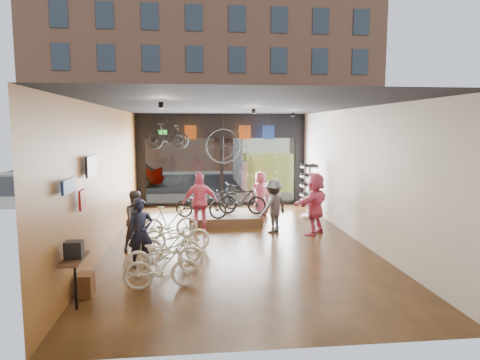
{
  "coord_description": "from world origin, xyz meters",
  "views": [
    {
      "loc": [
        -1.17,
        -11.81,
        3.23
      ],
      "look_at": [
        0.28,
        1.4,
        1.6
      ],
      "focal_mm": 32.0,
      "sensor_mm": 36.0,
      "label": 1
    }
  ],
  "objects": [
    {
      "name": "sidewalk_far",
      "position": [
        0.0,
        19.0,
        0.06
      ],
      "size": [
        30.0,
        2.0,
        0.12
      ],
      "primitive_type": "cube",
      "color": "slate",
      "rests_on": "ground"
    },
    {
      "name": "jersey_left",
      "position": [
        -1.27,
        5.2,
        3.05
      ],
      "size": [
        0.45,
        0.03,
        0.55
      ],
      "primitive_type": "cube",
      "color": "#CC5919",
      "rests_on": "ceiling"
    },
    {
      "name": "customer_5",
      "position": [
        2.49,
        0.65,
        0.94
      ],
      "size": [
        1.62,
        1.64,
        1.88
      ],
      "primitive_type": "imported",
      "rotation": [
        0.0,
        0.0,
        3.94
      ],
      "color": "#CC4C72",
      "rests_on": "ground_plane"
    },
    {
      "name": "sunglasses_rack",
      "position": [
        2.95,
        3.02,
        0.98
      ],
      "size": [
        0.69,
        0.62,
        1.97
      ],
      "primitive_type": null,
      "rotation": [
        0.0,
        0.0,
        0.29
      ],
      "color": "white",
      "rests_on": "ground_plane"
    },
    {
      "name": "floor_bike_3",
      "position": [
        -1.75,
        -1.73,
        0.45
      ],
      "size": [
        1.57,
        0.73,
        0.91
      ],
      "primitive_type": "imported",
      "rotation": [
        0.0,
        0.0,
        1.36
      ],
      "color": "beige",
      "rests_on": "ground_plane"
    },
    {
      "name": "customer_4",
      "position": [
        1.28,
        3.61,
        0.82
      ],
      "size": [
        0.86,
        0.63,
        1.63
      ],
      "primitive_type": "imported",
      "rotation": [
        0.0,
        0.0,
        3.29
      ],
      "color": "#CC4C72",
      "rests_on": "ground_plane"
    },
    {
      "name": "wall_right",
      "position": [
        3.52,
        0.0,
        1.9
      ],
      "size": [
        0.04,
        12.0,
        3.8
      ],
      "primitive_type": "cube",
      "color": "beige",
      "rests_on": "ground"
    },
    {
      "name": "ceiling",
      "position": [
        0.0,
        0.0,
        3.82
      ],
      "size": [
        7.0,
        12.0,
        0.04
      ],
      "primitive_type": "cube",
      "color": "black",
      "rests_on": "ground"
    },
    {
      "name": "wall_left",
      "position": [
        -3.52,
        0.0,
        1.9
      ],
      "size": [
        0.04,
        12.0,
        3.8
      ],
      "primitive_type": "cube",
      "color": "olive",
      "rests_on": "ground"
    },
    {
      "name": "street_car",
      "position": [
        -4.97,
        12.0,
        0.73
      ],
      "size": [
        4.29,
        1.73,
        1.46
      ],
      "primitive_type": "imported",
      "rotation": [
        0.0,
        0.0,
        -1.57
      ],
      "color": "gray",
      "rests_on": "street_road"
    },
    {
      "name": "sidewalk_near",
      "position": [
        0.0,
        7.2,
        0.06
      ],
      "size": [
        30.0,
        2.4,
        0.12
      ],
      "primitive_type": "cube",
      "color": "slate",
      "rests_on": "ground"
    },
    {
      "name": "display_bike_right",
      "position": [
        -0.43,
        3.26,
        0.78
      ],
      "size": [
        1.9,
        0.89,
        0.96
      ],
      "primitive_type": "imported",
      "rotation": [
        0.0,
        0.0,
        1.71
      ],
      "color": "black",
      "rests_on": "display_platform"
    },
    {
      "name": "customer_1",
      "position": [
        -2.67,
        -0.5,
        0.79
      ],
      "size": [
        0.97,
        0.93,
        1.59
      ],
      "primitive_type": "imported",
      "rotation": [
        0.0,
        0.0,
        0.58
      ],
      "color": "#3F3F44",
      "rests_on": "ground_plane"
    },
    {
      "name": "floor_bike_4",
      "position": [
        -1.64,
        -0.73,
        0.46
      ],
      "size": [
        1.75,
        0.66,
        0.91
      ],
      "primitive_type": "imported",
      "rotation": [
        0.0,
        0.0,
        1.6
      ],
      "color": "beige",
      "rests_on": "ground_plane"
    },
    {
      "name": "display_platform",
      "position": [
        -0.14,
        2.54,
        0.15
      ],
      "size": [
        2.4,
        1.8,
        0.3
      ],
      "primitive_type": "cube",
      "color": "#493621",
      "rests_on": "ground_plane"
    },
    {
      "name": "floor_bike_5",
      "position": [
        -1.88,
        0.56,
        0.49
      ],
      "size": [
        1.65,
        0.59,
        0.97
      ],
      "primitive_type": "imported",
      "rotation": [
        0.0,
        0.0,
        1.65
      ],
      "color": "beige",
      "rests_on": "ground_plane"
    },
    {
      "name": "jersey_mid",
      "position": [
        0.89,
        5.2,
        3.05
      ],
      "size": [
        0.45,
        0.03,
        0.55
      ],
      "primitive_type": "cube",
      "color": "#CC5919",
      "rests_on": "ceiling"
    },
    {
      "name": "wall_back",
      "position": [
        0.0,
        -6.02,
        1.9
      ],
      "size": [
        7.0,
        0.04,
        3.8
      ],
      "primitive_type": "cube",
      "color": "beige",
      "rests_on": "ground"
    },
    {
      "name": "box_truck",
      "position": [
        2.48,
        11.0,
        1.42
      ],
      "size": [
        2.41,
        7.23,
        2.85
      ],
      "primitive_type": null,
      "color": "silver",
      "rests_on": "street_road"
    },
    {
      "name": "customer_0",
      "position": [
        -2.41,
        -1.93,
        0.81
      ],
      "size": [
        0.67,
        0.54,
        1.61
      ],
      "primitive_type": "imported",
      "rotation": [
        0.0,
        0.0,
        0.29
      ],
      "color": "#161C33",
      "rests_on": "ground_plane"
    },
    {
      "name": "customer_2",
      "position": [
        -0.97,
        1.34,
        0.93
      ],
      "size": [
        1.1,
        0.49,
        1.85
      ],
      "primitive_type": "imported",
      "rotation": [
        0.0,
        0.0,
        3.18
      ],
      "color": "#CC4C72",
      "rests_on": "ground_plane"
    },
    {
      "name": "penny_farthing",
      "position": [
        0.24,
        4.37,
        2.5
      ],
      "size": [
        1.65,
        0.06,
        1.32
      ],
      "primitive_type": null,
      "color": "black",
      "rests_on": "ceiling"
    },
    {
      "name": "opposite_building",
      "position": [
        0.0,
        21.5,
        7.0
      ],
      "size": [
        26.0,
        5.0,
        14.0
      ],
      "primitive_type": "cube",
      "color": "brown",
      "rests_on": "ground"
    },
    {
      "name": "display_bike_mid",
      "position": [
        0.45,
        2.4,
        0.8
      ],
      "size": [
        1.72,
        0.86,
        0.99
      ],
      "primitive_type": "imported",
      "rotation": [
        0.0,
        0.0,
        1.32
      ],
      "color": "black",
      "rests_on": "display_platform"
    },
    {
      "name": "hung_bike",
      "position": [
        -2.1,
        4.2,
        2.93
      ],
      "size": [
        1.64,
        0.87,
        0.95
      ],
      "primitive_type": "imported",
      "rotation": [
        0.0,
        0.0,
        1.86
      ],
      "color": "black",
      "rests_on": "ceiling"
    },
    {
      "name": "street_road",
      "position": [
        0.0,
        15.0,
        -0.01
      ],
      "size": [
        30.0,
        18.0,
        0.02
      ],
      "primitive_type": "cube",
      "color": "black",
      "rests_on": "ground"
    },
    {
      "name": "floor_bike_2",
      "position": [
        -1.83,
        -2.55,
        0.47
      ],
      "size": [
        1.87,
        1.0,
        0.93
      ],
      "primitive_type": "imported",
      "rotation": [
        0.0,
        0.0,
        1.8
      ],
      "color": "beige",
      "rests_on": "ground_plane"
    },
    {
      "name": "ground_plane",
      "position": [
        0.0,
        0.0,
        -0.02
      ],
      "size": [
        7.0,
        12.0,
        0.04
      ],
      "primitive_type": "cube",
      "color": "black",
      "rests_on": "ground"
    },
    {
      "name": "floor_bike_1",
      "position": [
        -1.82,
        -3.39,
        0.46
      ],
      "size": [
        1.56,
        0.55,
        0.92
      ],
      "primitive_type": "imported",
      "rotation": [
        0.0,
        0.0,
        1.64
      ],
      "color": "beige",
      "rests_on": "ground_plane"
    },
    {
      "name": "storefront",
      "position": [
        0.0,
        6.0,
        1.9
      ],
      "size": [
        7.0,
        0.26,
        3.8
      ],
      "primitive_type": null,
      "color": "black",
      "rests_on": "ground"
    },
    {
      "name": "wall_merch",
      "position": [
        -3.38,
        -3.5,
        1.3
      ],
      "size": [
        0.4,
        2.4,
        2.6
      ],
      "primitive_type": null,
      "color": "navy",
      "rests_on": "wall_left"
    },
    {
      "name": "customer_3",
      "position": [
        1.27,
        0.99,
        0.82
      ],
      "size": [
        1.21,
        1.13,
        1.64
      ],
      "primitive_type": "imported",
      "rotation": [
        0.0,
        0.0,
        3.81
      ],
      "color": "#3F3F44",
      "rests_on": "ground_plane"
    },
    {
      "name": "exit_sign",
      "position": [
        -2.4,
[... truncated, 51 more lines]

